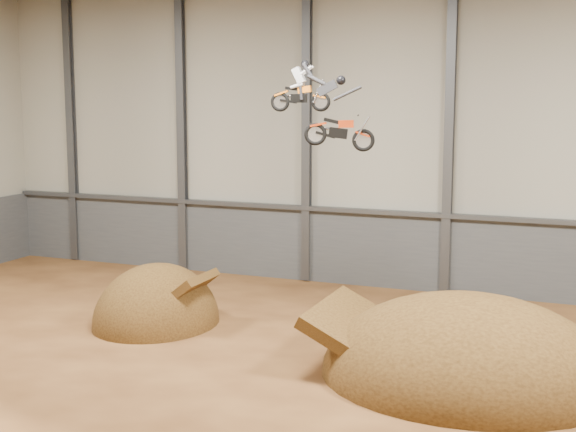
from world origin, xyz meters
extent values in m
plane|color=#4E2D15|center=(0.00, 0.00, 0.00)|extent=(40.00, 40.00, 0.00)
cube|color=#A19F8F|center=(0.00, 15.00, 7.00)|extent=(40.00, 0.10, 14.00)
cube|color=#4B4E52|center=(0.00, 14.90, 1.75)|extent=(39.80, 0.18, 3.50)
cube|color=#47494F|center=(0.00, 14.75, 3.55)|extent=(39.80, 0.35, 0.20)
cube|color=#47494F|center=(-16.67, 14.80, 7.00)|extent=(0.40, 0.36, 13.90)
cube|color=#47494F|center=(-10.00, 14.80, 7.00)|extent=(0.40, 0.36, 13.90)
cube|color=#47494F|center=(-3.33, 14.80, 7.00)|extent=(0.40, 0.36, 13.90)
cube|color=#47494F|center=(3.33, 14.80, 7.00)|extent=(0.40, 0.36, 13.90)
ellipsoid|color=#37220D|center=(-6.19, 5.76, 0.00)|extent=(4.74, 5.47, 4.74)
ellipsoid|color=#37220D|center=(6.08, 4.09, 0.00)|extent=(9.23, 8.16, 5.32)
camera|label=1|loc=(9.89, -20.50, 8.84)|focal=50.00mm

